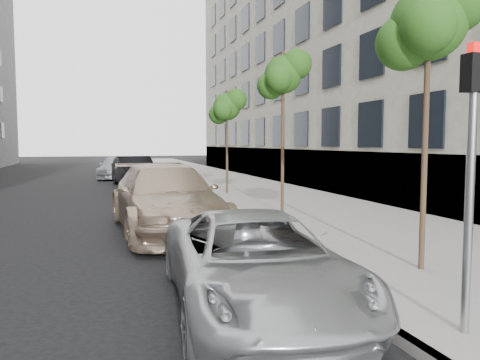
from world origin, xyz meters
name	(u,v)px	position (x,y,z in m)	size (l,w,h in m)	color
ground	(282,330)	(0.00, 0.00, 0.00)	(160.00, 160.00, 0.00)	black
sidewalk	(205,178)	(4.30, 24.00, 0.07)	(6.40, 72.00, 0.14)	gray
curb	(156,179)	(1.18, 24.00, 0.07)	(0.15, 72.00, 0.14)	#9E9B93
tree_near	(430,23)	(3.23, 1.50, 4.32)	(1.63, 1.43, 4.99)	#38281C
tree_mid	(284,75)	(3.23, 8.00, 4.35)	(1.52, 1.32, 4.97)	#38281C
tree_far	(227,107)	(3.23, 14.50, 3.87)	(1.57, 1.37, 4.51)	#38281C
signal_pole	(471,155)	(1.88, -0.96, 2.19)	(0.24, 0.19, 3.29)	#939699
minivan	(255,263)	(-0.10, 0.76, 0.67)	(2.23, 4.83, 1.34)	#B7B9BC
suv	(166,199)	(-0.50, 6.84, 0.88)	(2.46, 6.04, 1.75)	tan
sedan_blue	(150,181)	(-0.10, 15.11, 0.68)	(1.60, 3.97, 1.35)	black
sedan_black	(134,171)	(-0.39, 20.14, 0.81)	(1.71, 4.90, 1.61)	black
sedan_rear	(116,168)	(-1.12, 26.16, 0.71)	(2.00, 4.92, 1.43)	#94959B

